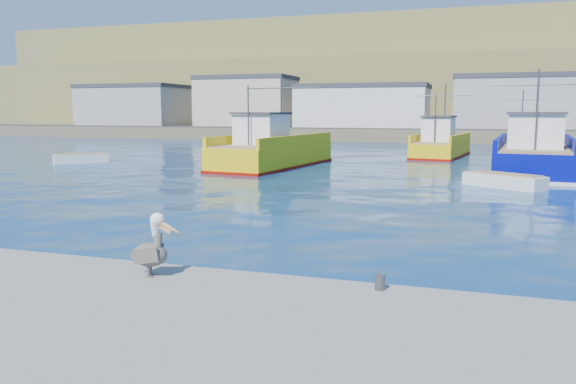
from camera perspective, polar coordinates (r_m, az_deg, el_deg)
The scene contains 10 objects.
ground at distance 15.15m, azimuth -0.17°, elevation -6.81°, with size 260.00×260.00×0.00m, color navy.
dock_bollards at distance 11.69m, azimuth -2.52°, elevation -8.07°, with size 36.20×0.20×0.30m.
far_shore at distance 123.31m, azimuth 15.89°, elevation 10.25°, with size 200.00×81.00×24.00m.
trawler_yellow_a at distance 39.99m, azimuth -1.64°, elevation 4.16°, with size 5.87×12.88×6.66m.
trawler_yellow_b at distance 50.62m, azimuth 15.24°, elevation 4.59°, with size 4.97×10.47×6.36m.
trawler_blue at distance 38.91m, azimuth 23.71°, elevation 3.38°, with size 6.05×13.02×6.69m.
boat_orange at distance 58.99m, azimuth 22.54°, elevation 4.76°, with size 4.22×8.26×6.05m.
skiff_left at distance 45.94m, azimuth -20.29°, elevation 3.14°, with size 3.72×3.76×0.85m.
skiff_mid at distance 31.26m, azimuth 21.09°, elevation 0.97°, with size 4.19×3.51×0.89m.
pelican at distance 12.06m, azimuth -13.69°, elevation -5.69°, with size 1.10×0.57×1.36m.
Camera 1 is at (4.50, -13.92, 3.93)m, focal length 35.00 mm.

